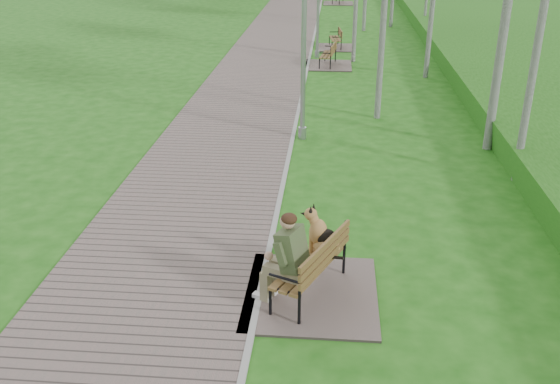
{
  "coord_description": "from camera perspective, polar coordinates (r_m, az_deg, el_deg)",
  "views": [
    {
      "loc": [
        1.03,
        -10.03,
        5.41
      ],
      "look_at": [
        0.21,
        -0.73,
        1.24
      ],
      "focal_mm": 40.0,
      "sensor_mm": 36.0,
      "label": 1
    }
  ],
  "objects": [
    {
      "name": "lamp_post_near",
      "position": [
        15.83,
        2.18,
        13.61
      ],
      "size": [
        0.21,
        0.21,
        5.43
      ],
      "color": "#93969B",
      "rests_on": "ground"
    },
    {
      "name": "kerb",
      "position": [
        32.0,
        3.21,
        14.36
      ],
      "size": [
        0.1,
        67.0,
        0.05
      ],
      "primitive_type": "cube",
      "color": "#999993",
      "rests_on": "ground"
    },
    {
      "name": "lamp_post_second",
      "position": [
        25.94,
        3.52,
        16.99
      ],
      "size": [
        0.18,
        0.18,
        4.76
      ],
      "color": "#93969B",
      "rests_on": "ground"
    },
    {
      "name": "ground",
      "position": [
        11.44,
        -0.73,
        -4.14
      ],
      "size": [
        120.0,
        120.0,
        0.0
      ],
      "primitive_type": "plane",
      "color": "#1C5C12",
      "rests_on": "ground"
    },
    {
      "name": "walkway",
      "position": [
        32.11,
        -0.01,
        14.42
      ],
      "size": [
        3.5,
        67.0,
        0.04
      ],
      "primitive_type": "cube",
      "color": "#6E6059",
      "rests_on": "ground"
    },
    {
      "name": "bench_far",
      "position": [
        43.08,
        5.31,
        17.07
      ],
      "size": [
        1.94,
        2.16,
        1.19
      ],
      "color": "#6E6059",
      "rests_on": "ground"
    },
    {
      "name": "bench_main",
      "position": [
        9.52,
        2.34,
        -6.98
      ],
      "size": [
        2.03,
        2.26,
        1.77
      ],
      "color": "#6E6059",
      "rests_on": "ground"
    },
    {
      "name": "bench_second",
      "position": [
        24.77,
        4.38,
        11.88
      ],
      "size": [
        1.78,
        1.98,
        1.09
      ],
      "color": "#6E6059",
      "rests_on": "ground"
    },
    {
      "name": "bench_third",
      "position": [
        28.28,
        5.07,
        13.35
      ],
      "size": [
        1.66,
        1.85,
        1.02
      ],
      "color": "#6E6059",
      "rests_on": "ground"
    }
  ]
}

